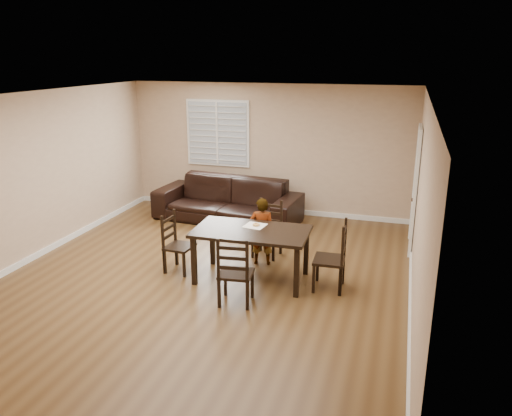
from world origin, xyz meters
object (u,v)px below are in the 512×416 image
(chair_near, at_px, (269,230))
(sofa, at_px, (227,200))
(donut, at_px, (256,224))
(chair_right, at_px, (338,259))
(child, at_px, (262,231))
(chair_left, at_px, (173,244))
(chair_far, at_px, (234,276))
(dining_table, at_px, (251,235))

(chair_near, xyz_separation_m, sofa, (-1.29, 1.47, -0.00))
(donut, bearing_deg, sofa, 119.39)
(chair_right, distance_m, sofa, 3.59)
(child, bearing_deg, chair_near, -101.72)
(chair_left, xyz_separation_m, donut, (1.28, 0.21, 0.39))
(chair_near, relative_size, chair_left, 1.01)
(sofa, bearing_deg, chair_far, -63.33)
(chair_far, distance_m, donut, 1.14)
(dining_table, bearing_deg, sofa, 115.65)
(chair_far, distance_m, sofa, 3.67)
(sofa, bearing_deg, child, -50.92)
(child, bearing_deg, sofa, -67.55)
(chair_near, height_order, chair_right, chair_right)
(chair_far, height_order, chair_left, chair_far)
(chair_far, bearing_deg, chair_right, -150.20)
(chair_near, distance_m, child, 0.47)
(chair_left, bearing_deg, child, -58.90)
(chair_left, distance_m, chair_right, 2.55)
(chair_near, relative_size, child, 0.86)
(child, distance_m, donut, 0.50)
(dining_table, distance_m, chair_right, 1.30)
(donut, xyz_separation_m, sofa, (-1.32, 2.34, -0.39))
(chair_near, height_order, chair_far, chair_far)
(chair_right, bearing_deg, chair_left, -90.86)
(chair_right, xyz_separation_m, donut, (-1.26, 0.15, 0.35))
(chair_far, bearing_deg, sofa, -75.36)
(dining_table, xyz_separation_m, chair_far, (0.04, -0.89, -0.25))
(dining_table, bearing_deg, chair_far, -89.31)
(chair_near, height_order, donut, chair_near)
(chair_far, distance_m, child, 1.50)
(chair_far, distance_m, chair_left, 1.56)
(chair_near, xyz_separation_m, chair_left, (-1.26, -1.08, -0.00))
(child, height_order, sofa, child)
(dining_table, height_order, chair_left, chair_left)
(chair_right, relative_size, sofa, 0.35)
(chair_far, xyz_separation_m, chair_left, (-1.30, 0.86, -0.02))
(chair_near, distance_m, sofa, 1.95)
(donut, bearing_deg, chair_right, -6.89)
(sofa, bearing_deg, chair_left, -83.99)
(chair_left, bearing_deg, chair_right, -84.36)
(dining_table, xyz_separation_m, child, (-0.02, 0.61, -0.15))
(dining_table, relative_size, chair_near, 1.80)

